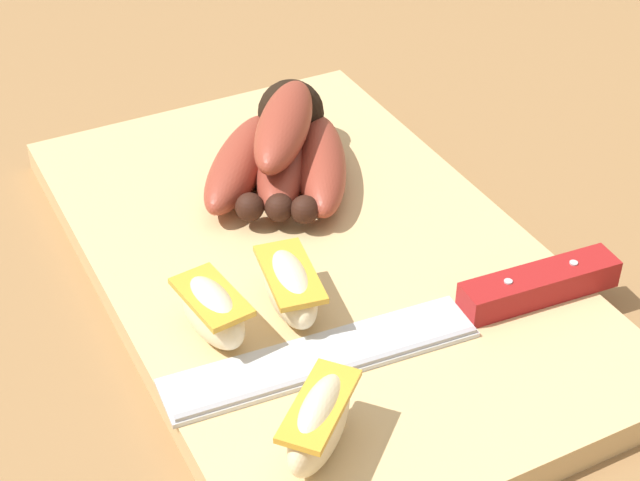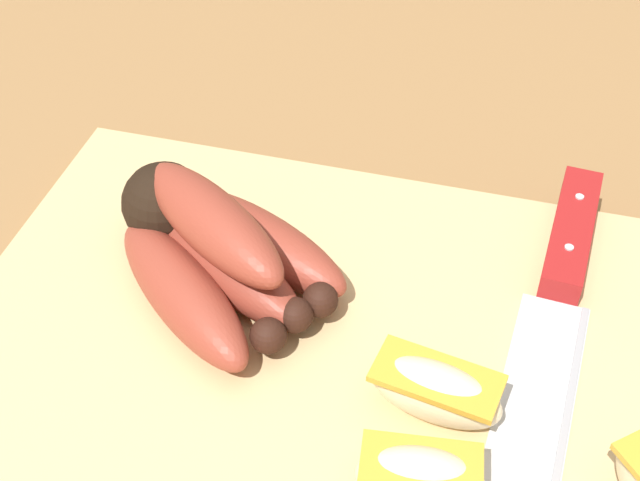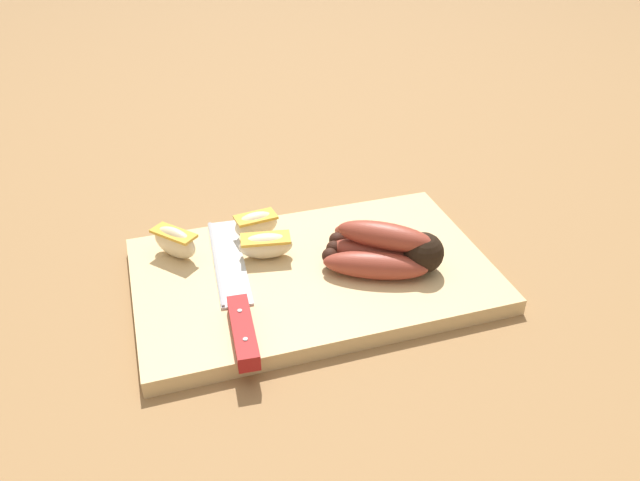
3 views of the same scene
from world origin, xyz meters
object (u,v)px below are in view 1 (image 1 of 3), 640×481
object	(u,v)px
chefs_knife	(468,309)
apple_wedge_near	(319,423)
apple_wedge_middle	(213,311)
banana_bunch	(285,148)
apple_wedge_far	(290,287)

from	to	relation	value
chefs_knife	apple_wedge_near	world-z (taller)	apple_wedge_near
apple_wedge_near	apple_wedge_middle	world-z (taller)	apple_wedge_near
banana_bunch	apple_wedge_near	xyz separation A→B (m)	(-0.24, 0.09, -0.00)
chefs_knife	banana_bunch	bearing A→B (deg)	8.51
chefs_knife	apple_wedge_far	world-z (taller)	apple_wedge_far
apple_wedge_near	chefs_knife	bearing A→B (deg)	-67.24
apple_wedge_near	apple_wedge_far	world-z (taller)	apple_wedge_near
banana_bunch	apple_wedge_middle	distance (m)	0.17
chefs_knife	apple_wedge_middle	bearing A→B (deg)	69.08
banana_bunch	apple_wedge_far	bearing A→B (deg)	155.55
apple_wedge_near	apple_wedge_middle	xyz separation A→B (m)	(0.10, 0.01, -0.00)
banana_bunch	apple_wedge_middle	size ratio (longest dim) A/B	2.48
apple_wedge_middle	apple_wedge_far	world-z (taller)	apple_wedge_middle
banana_bunch	apple_wedge_near	distance (m)	0.26
chefs_knife	apple_wedge_far	distance (m)	0.10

